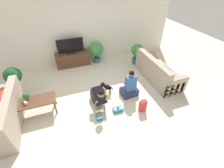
{
  "coord_description": "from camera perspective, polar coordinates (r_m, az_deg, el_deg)",
  "views": [
    {
      "loc": [
        -0.68,
        -3.45,
        3.34
      ],
      "look_at": [
        0.58,
        0.0,
        0.45
      ],
      "focal_mm": 24.0,
      "sensor_mm": 36.0,
      "label": 1
    }
  ],
  "objects": [
    {
      "name": "ground_plane",
      "position": [
        4.85,
        -6.43,
        -5.63
      ],
      "size": [
        16.0,
        16.0,
        0.0
      ],
      "primitive_type": "plane",
      "color": "beige"
    },
    {
      "name": "wall_back",
      "position": [
        6.45,
        -13.61,
        18.75
      ],
      "size": [
        8.4,
        0.06,
        2.6
      ],
      "color": "white",
      "rests_on": "ground_plane"
    },
    {
      "name": "sofa_left",
      "position": [
        4.81,
        -35.92,
        -9.86
      ],
      "size": [
        0.83,
        2.0,
        0.88
      ],
      "rotation": [
        0.0,
        0.0,
        -1.57
      ],
      "color": "tan",
      "rests_on": "ground_plane"
    },
    {
      "name": "sofa_right",
      "position": [
        5.72,
        16.86,
        4.53
      ],
      "size": [
        0.83,
        2.0,
        0.88
      ],
      "rotation": [
        0.0,
        0.0,
        1.57
      ],
      "color": "tan",
      "rests_on": "ground_plane"
    },
    {
      "name": "coffee_table",
      "position": [
        4.64,
        -27.14,
        -6.16
      ],
      "size": [
        1.07,
        0.52,
        0.46
      ],
      "color": "brown",
      "rests_on": "ground_plane"
    },
    {
      "name": "tv_console",
      "position": [
        6.56,
        -14.7,
        9.17
      ],
      "size": [
        1.34,
        0.43,
        0.58
      ],
      "color": "brown",
      "rests_on": "ground_plane"
    },
    {
      "name": "tv",
      "position": [
        6.32,
        -15.5,
        13.51
      ],
      "size": [
        1.02,
        0.2,
        0.59
      ],
      "color": "black",
      "rests_on": "tv_console"
    },
    {
      "name": "potted_plant_corner_right",
      "position": [
        6.53,
        9.5,
        11.94
      ],
      "size": [
        0.51,
        0.51,
        0.85
      ],
      "color": "#336B84",
      "rests_on": "ground_plane"
    },
    {
      "name": "potted_plant_back_right",
      "position": [
        6.53,
        -6.01,
        12.82
      ],
      "size": [
        0.58,
        0.58,
        0.9
      ],
      "color": "#336B84",
      "rests_on": "ground_plane"
    },
    {
      "name": "potted_plant_corner_left",
      "position": [
        5.63,
        -33.46,
        2.3
      ],
      "size": [
        0.51,
        0.51,
        0.92
      ],
      "color": "beige",
      "rests_on": "ground_plane"
    },
    {
      "name": "person_kneeling",
      "position": [
        4.41,
        -5.21,
        -4.6
      ],
      "size": [
        0.36,
        0.83,
        0.8
      ],
      "rotation": [
        0.0,
        0.0,
        0.06
      ],
      "color": "#23232D",
      "rests_on": "ground_plane"
    },
    {
      "name": "person_sitting",
      "position": [
        4.78,
        6.8,
        -1.09
      ],
      "size": [
        0.55,
        0.5,
        0.95
      ],
      "rotation": [
        0.0,
        0.0,
        3.22
      ],
      "color": "#283351",
      "rests_on": "ground_plane"
    },
    {
      "name": "dog",
      "position": [
        4.91,
        -2.24,
        -1.04
      ],
      "size": [
        0.33,
        0.39,
        0.35
      ],
      "rotation": [
        0.0,
        0.0,
        3.84
      ],
      "color": "black",
      "rests_on": "ground_plane"
    },
    {
      "name": "gift_box_a",
      "position": [
        4.26,
        -4.94,
        -12.35
      ],
      "size": [
        0.18,
        0.21,
        0.16
      ],
      "rotation": [
        0.0,
        0.0,
        -0.05
      ],
      "color": "teal",
      "rests_on": "ground_plane"
    },
    {
      "name": "gift_box_b",
      "position": [
        4.44,
        2.25,
        -9.59
      ],
      "size": [
        0.29,
        0.19,
        0.16
      ],
      "rotation": [
        0.0,
        0.0,
        -0.06
      ],
      "color": "teal",
      "rests_on": "ground_plane"
    },
    {
      "name": "gift_bag_a",
      "position": [
        4.43,
        11.66,
        -8.12
      ],
      "size": [
        0.21,
        0.14,
        0.39
      ],
      "rotation": [
        0.0,
        0.0,
        0.03
      ],
      "color": "red",
      "rests_on": "ground_plane"
    },
    {
      "name": "mug",
      "position": [
        4.58,
        -29.99,
        -6.31
      ],
      "size": [
        0.12,
        0.08,
        0.09
      ],
      "color": "silver",
      "rests_on": "coffee_table"
    },
    {
      "name": "tabletop_plant",
      "position": [
        4.67,
        -29.98,
        -4.01
      ],
      "size": [
        0.17,
        0.17,
        0.22
      ],
      "color": "#A36042",
      "rests_on": "coffee_table"
    }
  ]
}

